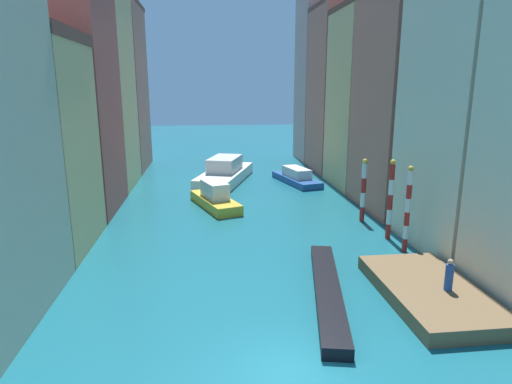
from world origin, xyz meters
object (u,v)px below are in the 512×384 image
object	(u,v)px
mooring_pole_0	(408,209)
motorboat_1	(296,177)
vaporetto_white	(225,172)
person_on_dock	(449,276)
gondola_black	(327,290)
waterfront_dock	(430,292)
mooring_pole_1	(390,199)
motorboat_0	(215,198)
mooring_pole_2	(363,190)

from	to	relation	value
mooring_pole_0	motorboat_1	world-z (taller)	mooring_pole_0
vaporetto_white	motorboat_1	size ratio (longest dim) A/B	1.50
person_on_dock	mooring_pole_0	bearing A→B (deg)	81.29
vaporetto_white	gondola_black	bearing A→B (deg)	-82.19
vaporetto_white	gondola_black	xyz separation A→B (m)	(3.60, -26.25, -0.67)
waterfront_dock	mooring_pole_1	size ratio (longest dim) A/B	1.48
mooring_pole_0	gondola_black	distance (m)	8.24
mooring_pole_1	vaporetto_white	size ratio (longest dim) A/B	0.45
motorboat_0	gondola_black	bearing A→B (deg)	-73.29
waterfront_dock	mooring_pole_2	distance (m)	12.30
mooring_pole_2	vaporetto_white	world-z (taller)	mooring_pole_2
mooring_pole_0	mooring_pole_1	size ratio (longest dim) A/B	1.00
mooring_pole_1	mooring_pole_0	bearing A→B (deg)	-89.12
mooring_pole_2	motorboat_1	world-z (taller)	mooring_pole_2
person_on_dock	mooring_pole_0	xyz separation A→B (m)	(0.98, 6.40, 1.29)
motorboat_0	mooring_pole_1	bearing A→B (deg)	-39.09
mooring_pole_0	mooring_pole_2	world-z (taller)	mooring_pole_0
gondola_black	motorboat_0	world-z (taller)	motorboat_0
waterfront_dock	motorboat_1	size ratio (longest dim) A/B	0.99
mooring_pole_0	person_on_dock	bearing A→B (deg)	-98.71
person_on_dock	waterfront_dock	bearing A→B (deg)	132.61
person_on_dock	motorboat_0	size ratio (longest dim) A/B	0.21
motorboat_1	gondola_black	bearing A→B (deg)	-98.44
gondola_black	motorboat_1	world-z (taller)	motorboat_1
person_on_dock	motorboat_1	xyz separation A→B (m)	(-1.49, 26.02, -0.77)
mooring_pole_1	mooring_pole_2	size ratio (longest dim) A/B	1.13
motorboat_0	motorboat_1	size ratio (longest dim) A/B	0.91
vaporetto_white	mooring_pole_2	bearing A→B (deg)	-58.09
mooring_pole_0	motorboat_0	distance (m)	15.85
person_on_dock	mooring_pole_1	world-z (taller)	mooring_pole_1
mooring_pole_1	mooring_pole_2	distance (m)	3.92
mooring_pole_0	mooring_pole_1	bearing A→B (deg)	90.88
mooring_pole_0	motorboat_0	xyz separation A→B (m)	(-11.00, 11.25, -1.89)
person_on_dock	vaporetto_white	xyz separation A→B (m)	(-8.74, 27.67, -0.43)
gondola_black	motorboat_1	xyz separation A→B (m)	(3.65, 24.60, 0.32)
mooring_pole_1	waterfront_dock	bearing A→B (deg)	-100.13
vaporetto_white	gondola_black	distance (m)	26.50
mooring_pole_0	motorboat_1	distance (m)	19.89
mooring_pole_0	mooring_pole_2	bearing A→B (deg)	93.37
waterfront_dock	mooring_pole_0	size ratio (longest dim) A/B	1.47
gondola_black	motorboat_0	xyz separation A→B (m)	(-4.87, 16.23, 0.49)
vaporetto_white	motorboat_1	bearing A→B (deg)	-12.78
vaporetto_white	motorboat_0	distance (m)	10.10
waterfront_dock	gondola_black	xyz separation A→B (m)	(-4.63, 0.86, -0.07)
mooring_pole_2	person_on_dock	bearing A→B (deg)	-92.77
vaporetto_white	motorboat_0	size ratio (longest dim) A/B	1.65
waterfront_dock	mooring_pole_2	xyz separation A→B (m)	(1.13, 12.08, 2.02)
mooring_pole_0	mooring_pole_1	world-z (taller)	mooring_pole_0
motorboat_1	person_on_dock	bearing A→B (deg)	-86.72
motorboat_0	motorboat_1	world-z (taller)	motorboat_0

